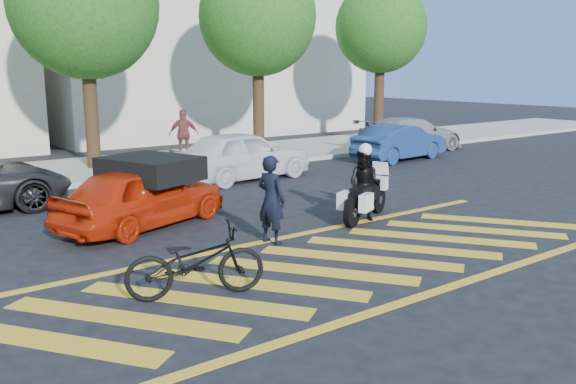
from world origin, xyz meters
TOP-DOWN VIEW (x-y plane):
  - ground at (0.00, 0.00)m, footprint 90.00×90.00m
  - sidewalk at (0.00, 12.00)m, footprint 60.00×5.00m
  - crosswalk at (-0.04, 0.00)m, footprint 12.33×4.00m
  - building_right at (9.00, 21.00)m, footprint 16.00×8.00m
  - tree_center at (0.13, 12.06)m, footprint 4.60×4.60m
  - tree_right at (6.63, 12.06)m, footprint 4.40×4.40m
  - tree_far_right at (13.13, 12.06)m, footprint 4.00×4.00m
  - officer_bike at (-0.17, 1.76)m, footprint 0.56×0.71m
  - bicycle at (-2.70, 0.12)m, footprint 2.17×1.35m
  - police_motorcycle at (2.55, 1.99)m, footprint 2.03×1.18m
  - officer_moto at (2.53, 2.00)m, footprint 0.86×0.95m
  - red_convertible at (-1.65, 4.40)m, footprint 4.24×2.82m
  - parked_mid_right at (3.06, 7.85)m, footprint 4.58×2.15m
  - parked_right at (9.90, 7.80)m, footprint 4.13×1.78m
  - parked_far_right at (12.05, 9.20)m, footprint 4.86×2.11m
  - pedestrian_right at (3.22, 11.89)m, footprint 1.11×0.87m

SIDE VIEW (x-z plane):
  - ground at x=0.00m, z-range 0.00..0.00m
  - crosswalk at x=-0.04m, z-range 0.00..0.01m
  - sidewalk at x=0.00m, z-range 0.00..0.15m
  - police_motorcycle at x=2.55m, z-range 0.04..0.99m
  - bicycle at x=-2.70m, z-range 0.00..1.08m
  - parked_right at x=9.90m, z-range 0.00..1.32m
  - red_convertible at x=-1.65m, z-range 0.00..1.34m
  - parked_far_right at x=12.05m, z-range 0.00..1.39m
  - parked_mid_right at x=3.06m, z-range 0.00..1.52m
  - officer_moto at x=2.53m, z-range 0.00..1.59m
  - officer_bike at x=-0.17m, z-range 0.00..1.72m
  - pedestrian_right at x=3.22m, z-range 0.15..1.91m
  - tree_far_right at x=13.13m, z-range 1.39..8.49m
  - tree_right at x=6.63m, z-range 1.34..8.75m
  - tree_center at x=0.13m, z-range 1.31..8.88m
  - building_right at x=9.00m, z-range 0.00..11.00m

